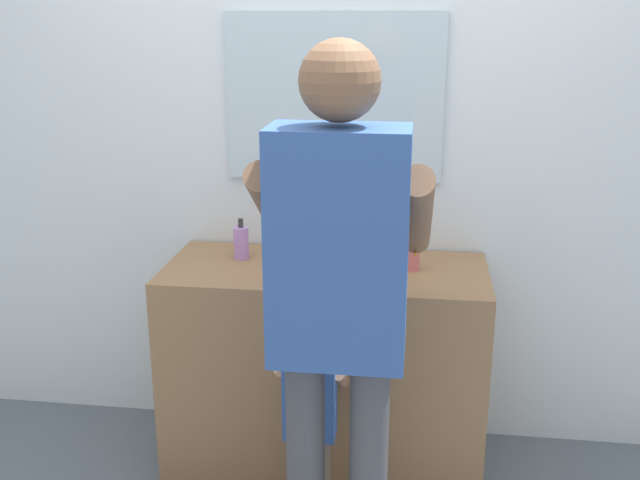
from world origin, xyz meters
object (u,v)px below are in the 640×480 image
Objects in this scene: toothbrush_cup at (411,257)px; soap_bottle at (241,242)px; adult_parent at (339,281)px; child_toddler at (310,407)px.

toothbrush_cup is 0.67m from soap_bottle.
soap_bottle is at bearing 176.51° from toothbrush_cup.
toothbrush_cup reaches higher than soap_bottle.
adult_parent reaches higher than soap_bottle.
toothbrush_cup is 0.72m from adult_parent.
toothbrush_cup is 0.12× the size of adult_parent.
adult_parent is at bearing -63.32° from child_toddler.
adult_parent reaches higher than toothbrush_cup.
adult_parent is (-0.20, -0.67, 0.14)m from toothbrush_cup.
child_toddler is at bearing 116.68° from adult_parent.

